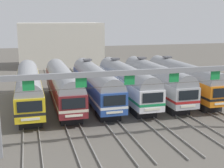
# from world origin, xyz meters

# --- Properties ---
(ground_plane) EXTENTS (160.00, 160.00, 0.00)m
(ground_plane) POSITION_xyz_m (0.00, 0.00, 0.00)
(ground_plane) COLOR #5B564F
(track_bed) EXTENTS (21.85, 70.00, 0.15)m
(track_bed) POSITION_xyz_m (0.00, 17.00, 0.07)
(track_bed) COLOR gray
(track_bed) RESTS_ON ground
(commuter_train_yellow) EXTENTS (2.88, 18.06, 4.77)m
(commuter_train_yellow) POSITION_xyz_m (-10.17, -0.01, 2.69)
(commuter_train_yellow) COLOR gold
(commuter_train_yellow) RESTS_ON ground
(commuter_train_maroon) EXTENTS (2.88, 18.06, 4.77)m
(commuter_train_maroon) POSITION_xyz_m (-6.10, -0.01, 2.69)
(commuter_train_maroon) COLOR maroon
(commuter_train_maroon) RESTS_ON ground
(commuter_train_blue) EXTENTS (2.88, 18.06, 5.05)m
(commuter_train_blue) POSITION_xyz_m (-2.03, -0.00, 2.69)
(commuter_train_blue) COLOR #284C9E
(commuter_train_blue) RESTS_ON ground
(commuter_train_white) EXTENTS (2.88, 18.06, 5.05)m
(commuter_train_white) POSITION_xyz_m (2.03, -0.00, 2.69)
(commuter_train_white) COLOR white
(commuter_train_white) RESTS_ON ground
(commuter_train_stainless) EXTENTS (2.88, 18.06, 5.05)m
(commuter_train_stainless) POSITION_xyz_m (6.10, -0.00, 2.69)
(commuter_train_stainless) COLOR #B2B5BA
(commuter_train_stainless) RESTS_ON ground
(commuter_train_orange) EXTENTS (2.88, 18.06, 5.05)m
(commuter_train_orange) POSITION_xyz_m (10.17, -0.00, 2.69)
(commuter_train_orange) COLOR orange
(commuter_train_orange) RESTS_ON ground
(catenary_gantry) EXTENTS (25.58, 0.44, 6.97)m
(catenary_gantry) POSITION_xyz_m (-0.00, -13.50, 5.35)
(catenary_gantry) COLOR gray
(catenary_gantry) RESTS_ON ground
(maintenance_building) EXTENTS (18.07, 10.00, 9.61)m
(maintenance_building) POSITION_xyz_m (-2.78, 33.13, 4.81)
(maintenance_building) COLOR beige
(maintenance_building) RESTS_ON ground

